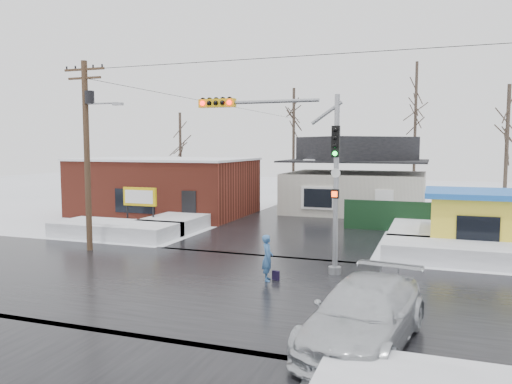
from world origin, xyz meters
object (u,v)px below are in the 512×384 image
(traffic_signal, at_px, (297,159))
(marquee_sign, at_px, (140,198))
(kiosk, at_px, (475,220))
(pedestrian, at_px, (267,258))
(car, at_px, (364,315))
(utility_pole, at_px, (88,144))

(traffic_signal, bearing_deg, marquee_sign, 150.28)
(kiosk, bearing_deg, marquee_sign, -178.45)
(traffic_signal, distance_m, kiosk, 10.43)
(kiosk, distance_m, pedestrian, 11.72)
(kiosk, bearing_deg, car, -104.25)
(marquee_sign, relative_size, kiosk, 0.55)
(marquee_sign, xyz_separation_m, kiosk, (18.50, 0.50, -0.46))
(traffic_signal, relative_size, pedestrian, 4.04)
(utility_pole, xyz_separation_m, marquee_sign, (-1.07, 5.99, -3.19))
(pedestrian, relative_size, car, 0.31)
(marquee_sign, xyz_separation_m, pedestrian, (10.81, -8.32, -1.05))
(pedestrian, bearing_deg, traffic_signal, -36.97)
(traffic_signal, height_order, pedestrian, traffic_signal)
(utility_pole, bearing_deg, car, -27.49)
(marquee_sign, height_order, pedestrian, marquee_sign)
(utility_pole, bearing_deg, kiosk, 20.44)
(traffic_signal, xyz_separation_m, pedestrian, (-0.62, -1.79, -3.67))
(utility_pole, height_order, car, utility_pole)
(utility_pole, relative_size, pedestrian, 5.20)
(traffic_signal, distance_m, car, 8.48)
(traffic_signal, xyz_separation_m, marquee_sign, (-11.43, 6.53, -2.62))
(traffic_signal, distance_m, marquee_sign, 13.42)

